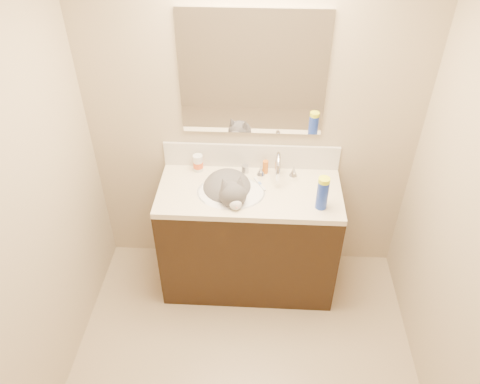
# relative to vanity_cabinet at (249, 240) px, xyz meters

# --- Properties ---
(room_shell) EXTENTS (2.24, 2.54, 2.52)m
(room_shell) POSITION_rel_vanity_cabinet_xyz_m (0.00, -0.97, 1.08)
(room_shell) COLOR tan
(room_shell) RESTS_ON ground
(vanity_cabinet) EXTENTS (1.20, 0.55, 0.82)m
(vanity_cabinet) POSITION_rel_vanity_cabinet_xyz_m (0.00, 0.00, 0.00)
(vanity_cabinet) COLOR black
(vanity_cabinet) RESTS_ON ground
(counter_slab) EXTENTS (1.20, 0.55, 0.04)m
(counter_slab) POSITION_rel_vanity_cabinet_xyz_m (0.00, 0.00, 0.43)
(counter_slab) COLOR beige
(counter_slab) RESTS_ON vanity_cabinet
(basin) EXTENTS (0.45, 0.36, 0.14)m
(basin) POSITION_rel_vanity_cabinet_xyz_m (-0.12, -0.03, 0.38)
(basin) COLOR white
(basin) RESTS_ON vanity_cabinet
(faucet) EXTENTS (0.28, 0.20, 0.21)m
(faucet) POSITION_rel_vanity_cabinet_xyz_m (0.18, 0.14, 0.54)
(faucet) COLOR silver
(faucet) RESTS_ON counter_slab
(cat) EXTENTS (0.45, 0.50, 0.35)m
(cat) POSITION_rel_vanity_cabinet_xyz_m (-0.14, 0.00, 0.43)
(cat) COLOR #4A484A
(cat) RESTS_ON basin
(backsplash) EXTENTS (1.20, 0.02, 0.18)m
(backsplash) POSITION_rel_vanity_cabinet_xyz_m (0.00, 0.26, 0.54)
(backsplash) COLOR silver
(backsplash) RESTS_ON counter_slab
(mirror) EXTENTS (0.90, 0.02, 0.80)m
(mirror) POSITION_rel_vanity_cabinet_xyz_m (0.00, 0.26, 1.13)
(mirror) COLOR white
(mirror) RESTS_ON room_shell
(pill_bottle) EXTENTS (0.08, 0.08, 0.12)m
(pill_bottle) POSITION_rel_vanity_cabinet_xyz_m (-0.36, 0.20, 0.51)
(pill_bottle) COLOR silver
(pill_bottle) RESTS_ON counter_slab
(pill_label) EXTENTS (0.08, 0.08, 0.04)m
(pill_label) POSITION_rel_vanity_cabinet_xyz_m (-0.36, 0.20, 0.50)
(pill_label) COLOR #E95926
(pill_label) RESTS_ON pill_bottle
(silver_jar) EXTENTS (0.06, 0.06, 0.06)m
(silver_jar) POSITION_rel_vanity_cabinet_xyz_m (-0.04, 0.20, 0.48)
(silver_jar) COLOR #B7B7BC
(silver_jar) RESTS_ON counter_slab
(amber_bottle) EXTENTS (0.05, 0.05, 0.10)m
(amber_bottle) POSITION_rel_vanity_cabinet_xyz_m (0.10, 0.20, 0.50)
(amber_bottle) COLOR #CA6517
(amber_bottle) RESTS_ON counter_slab
(toothbrush) EXTENTS (0.09, 0.14, 0.01)m
(toothbrush) POSITION_rel_vanity_cabinet_xyz_m (0.07, 0.06, 0.46)
(toothbrush) COLOR silver
(toothbrush) RESTS_ON counter_slab
(toothbrush_head) EXTENTS (0.03, 0.03, 0.01)m
(toothbrush_head) POSITION_rel_vanity_cabinet_xyz_m (0.07, 0.06, 0.46)
(toothbrush_head) COLOR #688DDE
(toothbrush_head) RESTS_ON counter_slab
(spray_can) EXTENTS (0.09, 0.09, 0.19)m
(spray_can) POSITION_rel_vanity_cabinet_xyz_m (0.45, -0.15, 0.55)
(spray_can) COLOR #1936B4
(spray_can) RESTS_ON counter_slab
(spray_cap) EXTENTS (0.09, 0.09, 0.04)m
(spray_cap) POSITION_rel_vanity_cabinet_xyz_m (0.45, -0.15, 0.65)
(spray_cap) COLOR #E9F91A
(spray_cap) RESTS_ON spray_can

